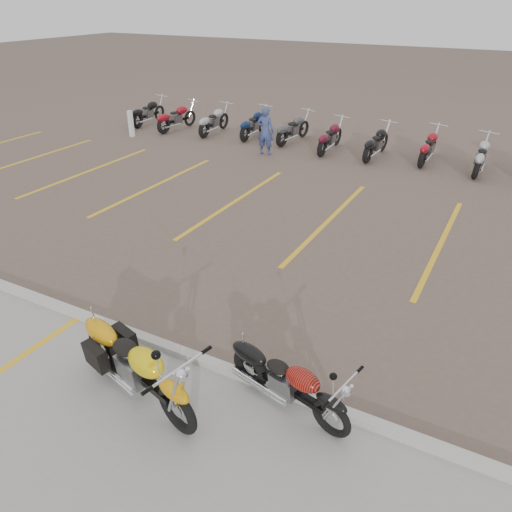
{
  "coord_description": "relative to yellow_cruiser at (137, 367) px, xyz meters",
  "views": [
    {
      "loc": [
        3.83,
        -6.86,
        5.05
      ],
      "look_at": [
        -0.02,
        0.24,
        0.75
      ],
      "focal_mm": 35.0,
      "sensor_mm": 36.0,
      "label": 1
    }
  ],
  "objects": [
    {
      "name": "ground",
      "position": [
        0.14,
        2.97,
        -0.5
      ],
      "size": [
        100.0,
        100.0,
        0.0
      ],
      "primitive_type": "plane",
      "color": "brown",
      "rests_on": "ground"
    },
    {
      "name": "concrete_apron",
      "position": [
        0.14,
        -1.53,
        -0.5
      ],
      "size": [
        60.0,
        5.0,
        0.01
      ],
      "primitive_type": "cube",
      "color": "#9E9B93",
      "rests_on": "ground"
    },
    {
      "name": "curb",
      "position": [
        0.14,
        0.97,
        -0.44
      ],
      "size": [
        60.0,
        0.18,
        0.12
      ],
      "primitive_type": "cube",
      "color": "#ADAAA3",
      "rests_on": "ground"
    },
    {
      "name": "parking_stripes",
      "position": [
        0.14,
        6.97,
        -0.5
      ],
      "size": [
        38.0,
        5.5,
        0.01
      ],
      "primitive_type": null,
      "color": "gold",
      "rests_on": "ground"
    },
    {
      "name": "yellow_cruiser",
      "position": [
        0.0,
        0.0,
        0.0
      ],
      "size": [
        2.4,
        0.83,
        1.01
      ],
      "rotation": [
        0.09,
        0.0,
        -0.28
      ],
      "color": "black",
      "rests_on": "ground"
    },
    {
      "name": "flame_cruiser",
      "position": [
        1.9,
        0.8,
        -0.09
      ],
      "size": [
        1.97,
        0.62,
        0.82
      ],
      "rotation": [
        0.1,
        0.0,
        -0.25
      ],
      "color": "black",
      "rests_on": "ground"
    },
    {
      "name": "person_a",
      "position": [
        -3.89,
        11.28,
        0.31
      ],
      "size": [
        0.64,
        0.46,
        1.63
      ],
      "primitive_type": "imported",
      "rotation": [
        0.0,
        0.0,
        3.26
      ],
      "color": "navy",
      "rests_on": "ground"
    },
    {
      "name": "bollard",
      "position": [
        -9.6,
        10.93,
        -0.0
      ],
      "size": [
        0.17,
        0.17,
        1.0
      ],
      "primitive_type": "cube",
      "rotation": [
        0.0,
        0.0,
        -0.14
      ],
      "color": "silver",
      "rests_on": "ground"
    },
    {
      "name": "bg_bike_row",
      "position": [
        -0.43,
        12.89,
        0.05
      ],
      "size": [
        20.54,
        2.03,
        1.1
      ],
      "color": "black",
      "rests_on": "ground"
    }
  ]
}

